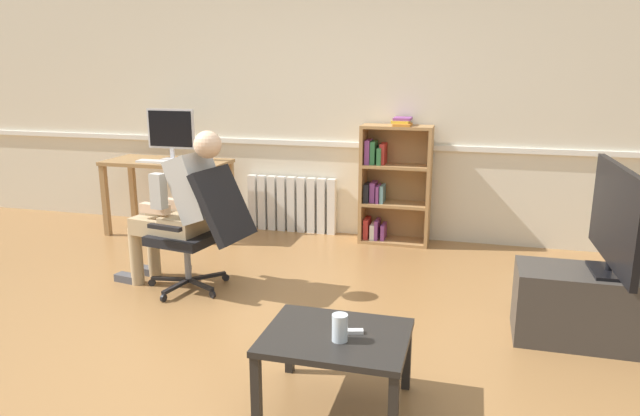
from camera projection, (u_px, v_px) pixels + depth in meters
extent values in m
plane|color=olive|center=(259.00, 351.00, 3.46)|extent=(18.00, 18.00, 0.00)
cube|color=beige|center=(353.00, 100.00, 5.62)|extent=(12.00, 0.10, 2.70)
cube|color=white|center=(351.00, 145.00, 5.66)|extent=(12.00, 0.03, 0.05)
cube|color=#9E7547|center=(106.00, 201.00, 5.76)|extent=(0.06, 0.06, 0.72)
cube|color=#9E7547|center=(211.00, 208.00, 5.47)|extent=(0.06, 0.06, 0.72)
cube|color=#9E7547|center=(231.00, 197.00, 5.92)|extent=(0.06, 0.06, 0.72)
cube|color=#9E7547|center=(133.00, 191.00, 6.22)|extent=(0.06, 0.06, 0.72)
cube|color=#9E7547|center=(167.00, 162.00, 5.75)|extent=(1.23, 0.57, 0.04)
cube|color=silver|center=(172.00, 159.00, 5.80)|extent=(0.18, 0.14, 0.01)
cube|color=silver|center=(172.00, 153.00, 5.80)|extent=(0.04, 0.02, 0.10)
cube|color=silver|center=(171.00, 129.00, 5.74)|extent=(0.51, 0.02, 0.40)
cube|color=black|center=(170.00, 129.00, 5.73)|extent=(0.47, 0.00, 0.36)
cube|color=white|center=(156.00, 161.00, 5.62)|extent=(0.39, 0.12, 0.02)
cube|color=white|center=(191.00, 162.00, 5.55)|extent=(0.06, 0.10, 0.03)
cube|color=#AD7F4C|center=(363.00, 184.00, 5.55)|extent=(0.03, 0.28, 1.14)
cube|color=#AD7F4C|center=(429.00, 187.00, 5.39)|extent=(0.03, 0.28, 1.14)
cube|color=#AD7F4C|center=(397.00, 182.00, 5.60)|extent=(0.63, 0.02, 1.14)
cube|color=#AD7F4C|center=(394.00, 241.00, 5.60)|extent=(0.60, 0.28, 0.03)
cube|color=#AD7F4C|center=(395.00, 204.00, 5.51)|extent=(0.60, 0.28, 0.03)
cube|color=#AD7F4C|center=(396.00, 166.00, 5.43)|extent=(0.60, 0.28, 0.03)
cube|color=#AD7F4C|center=(397.00, 127.00, 5.34)|extent=(0.60, 0.28, 0.03)
cube|color=red|center=(367.00, 228.00, 5.65)|extent=(0.05, 0.19, 0.20)
cube|color=black|center=(367.00, 192.00, 5.54)|extent=(0.05, 0.19, 0.18)
cube|color=#89428E|center=(368.00, 152.00, 5.46)|extent=(0.05, 0.19, 0.23)
cube|color=white|center=(373.00, 231.00, 5.63)|extent=(0.04, 0.19, 0.15)
cube|color=#89428E|center=(374.00, 192.00, 5.55)|extent=(0.05, 0.19, 0.19)
cube|color=#38844C|center=(374.00, 152.00, 5.46)|extent=(0.05, 0.19, 0.22)
cube|color=#89428E|center=(377.00, 229.00, 5.62)|extent=(0.03, 0.19, 0.19)
cube|color=#89428E|center=(378.00, 194.00, 5.52)|extent=(0.03, 0.19, 0.17)
cube|color=#38844C|center=(380.00, 156.00, 5.43)|extent=(0.04, 0.19, 0.16)
cube|color=#89428E|center=(384.00, 231.00, 5.61)|extent=(0.04, 0.19, 0.15)
cube|color=#6699A3|center=(383.00, 193.00, 5.51)|extent=(0.03, 0.19, 0.17)
cube|color=red|center=(383.00, 154.00, 5.45)|extent=(0.05, 0.19, 0.20)
cube|color=orange|center=(403.00, 125.00, 5.29)|extent=(0.16, 0.22, 0.02)
cube|color=gold|center=(401.00, 122.00, 5.33)|extent=(0.16, 0.22, 0.02)
cube|color=#89428E|center=(403.00, 119.00, 5.34)|extent=(0.16, 0.22, 0.02)
cube|color=white|center=(253.00, 202.00, 6.03)|extent=(0.08, 0.08, 0.57)
cube|color=white|center=(263.00, 202.00, 6.01)|extent=(0.08, 0.08, 0.57)
cube|color=white|center=(272.00, 203.00, 5.98)|extent=(0.08, 0.08, 0.57)
cube|color=white|center=(282.00, 204.00, 5.95)|extent=(0.08, 0.08, 0.57)
cube|color=white|center=(292.00, 204.00, 5.92)|extent=(0.08, 0.08, 0.57)
cube|color=white|center=(301.00, 205.00, 5.90)|extent=(0.08, 0.08, 0.57)
cube|color=white|center=(311.00, 205.00, 5.87)|extent=(0.08, 0.08, 0.57)
cube|color=white|center=(322.00, 206.00, 5.84)|extent=(0.08, 0.08, 0.57)
cube|color=white|center=(332.00, 207.00, 5.82)|extent=(0.08, 0.08, 0.57)
cube|color=black|center=(176.00, 286.00, 4.31)|extent=(0.09, 0.30, 0.02)
cylinder|color=black|center=(164.00, 298.00, 4.18)|extent=(0.03, 0.06, 0.06)
cube|color=black|center=(200.00, 285.00, 4.34)|extent=(0.28, 0.17, 0.02)
cylinder|color=black|center=(213.00, 294.00, 4.25)|extent=(0.06, 0.05, 0.06)
cube|color=black|center=(207.00, 276.00, 4.51)|extent=(0.24, 0.24, 0.02)
cylinder|color=black|center=(226.00, 277.00, 4.59)|extent=(0.06, 0.05, 0.06)
cube|color=black|center=(189.00, 273.00, 4.58)|extent=(0.17, 0.28, 0.02)
cylinder|color=black|center=(190.00, 271.00, 4.73)|extent=(0.04, 0.06, 0.06)
cube|color=black|center=(170.00, 279.00, 4.46)|extent=(0.30, 0.08, 0.02)
cylinder|color=black|center=(152.00, 283.00, 4.48)|extent=(0.06, 0.03, 0.06)
cylinder|color=gray|center=(188.00, 260.00, 4.40)|extent=(0.05, 0.05, 0.30)
cube|color=black|center=(186.00, 237.00, 4.36)|extent=(0.53, 0.53, 0.07)
cube|color=black|center=(224.00, 205.00, 4.14)|extent=(0.37, 0.48, 0.53)
cube|color=black|center=(208.00, 211.00, 4.54)|extent=(0.28, 0.09, 0.03)
cube|color=black|center=(165.00, 228.00, 4.08)|extent=(0.28, 0.09, 0.03)
cube|color=tan|center=(185.00, 224.00, 4.33)|extent=(0.31, 0.38, 0.14)
cube|color=#B2B2AD|center=(197.00, 187.00, 4.21)|extent=(0.40, 0.39, 0.52)
sphere|color=beige|center=(208.00, 145.00, 4.09)|extent=(0.20, 0.20, 0.20)
cube|color=white|center=(155.00, 207.00, 4.42)|extent=(0.15, 0.06, 0.02)
cube|color=tan|center=(172.00, 221.00, 4.51)|extent=(0.43, 0.20, 0.13)
cylinder|color=tan|center=(153.00, 249.00, 4.66)|extent=(0.10, 0.10, 0.46)
cube|color=#4C4C51|center=(146.00, 270.00, 4.75)|extent=(0.23, 0.13, 0.06)
cube|color=tan|center=(155.00, 228.00, 4.33)|extent=(0.43, 0.20, 0.13)
cylinder|color=tan|center=(136.00, 256.00, 4.48)|extent=(0.10, 0.10, 0.46)
cube|color=#4C4C51|center=(128.00, 278.00, 4.57)|extent=(0.23, 0.13, 0.06)
cube|color=#B2B2AD|center=(186.00, 183.00, 4.45)|extent=(0.11, 0.10, 0.26)
cube|color=beige|center=(171.00, 203.00, 4.47)|extent=(0.25, 0.11, 0.07)
cube|color=#B2B2AD|center=(158.00, 191.00, 4.16)|extent=(0.11, 0.10, 0.26)
cube|color=beige|center=(155.00, 209.00, 4.30)|extent=(0.25, 0.11, 0.07)
cube|color=#3D3833|center=(603.00, 308.00, 3.52)|extent=(1.04, 0.42, 0.46)
cube|color=black|center=(608.00, 271.00, 3.46)|extent=(0.21, 0.33, 0.02)
cylinder|color=black|center=(609.00, 266.00, 3.45)|extent=(0.04, 0.04, 0.05)
cube|color=black|center=(615.00, 215.00, 3.37)|extent=(0.07, 1.02, 0.58)
cube|color=white|center=(620.00, 215.00, 3.37)|extent=(0.03, 0.96, 0.54)
cube|color=black|center=(256.00, 390.00, 2.72)|extent=(0.04, 0.04, 0.36)
cube|color=black|center=(393.00, 411.00, 2.55)|extent=(0.04, 0.04, 0.36)
cube|color=black|center=(407.00, 357.00, 3.03)|extent=(0.04, 0.04, 0.36)
cube|color=black|center=(289.00, 342.00, 3.19)|extent=(0.04, 0.04, 0.36)
cube|color=black|center=(336.00, 337.00, 2.82)|extent=(0.71, 0.57, 0.03)
cylinder|color=silver|center=(340.00, 328.00, 2.74)|extent=(0.08, 0.08, 0.13)
cube|color=white|center=(348.00, 331.00, 2.83)|extent=(0.15, 0.08, 0.02)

